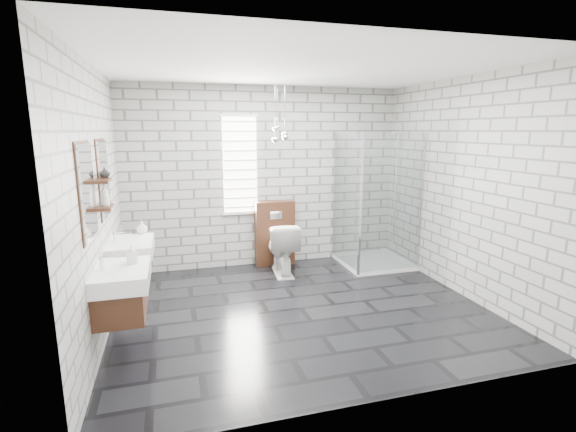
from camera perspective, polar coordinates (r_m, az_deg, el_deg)
name	(u,v)px	position (r m, az deg, el deg)	size (l,w,h in m)	color
floor	(301,309)	(5.03, 1.82, -12.61)	(4.20, 3.60, 0.02)	black
ceiling	(303,66)	(4.63, 2.05, 19.76)	(4.20, 3.60, 0.02)	white
wall_back	(266,178)	(6.37, -3.02, 5.27)	(4.20, 0.02, 2.70)	#A7A7A1
wall_front	(380,233)	(3.00, 12.47, -2.24)	(4.20, 0.02, 2.70)	#A7A7A1
wall_left	(96,204)	(4.48, -24.72, 1.52)	(0.02, 3.60, 2.70)	#A7A7A1
wall_right	(463,188)	(5.64, 22.84, 3.55)	(0.02, 3.60, 2.70)	#A7A7A1
vanity_left	(117,279)	(4.06, -22.34, -7.92)	(0.47, 0.70, 1.57)	#442414
vanity_right	(127,250)	(4.97, -21.14, -4.30)	(0.47, 0.70, 1.57)	#442414
shelf_lower	(105,207)	(4.43, -23.77, 1.09)	(0.14, 0.30, 0.03)	#442414
shelf_upper	(102,181)	(4.39, -24.04, 4.42)	(0.14, 0.30, 0.03)	#442414
window	(240,165)	(6.25, -6.59, 6.93)	(0.56, 0.05, 1.48)	white
cistern_panel	(275,233)	(6.44, -1.84, -2.33)	(0.60, 0.20, 1.00)	#442414
flush_plate	(276,215)	(6.28, -1.63, 0.10)	(0.18, 0.01, 0.12)	silver
shower_enclosure	(372,235)	(6.45, 11.46, -2.52)	(1.00, 1.00, 2.03)	white
pendant_cluster	(279,132)	(5.93, -1.19, 11.37)	(0.25, 0.23, 0.81)	silver
toilet	(282,248)	(6.06, -0.83, -4.38)	(0.43, 0.75, 0.77)	white
soap_bottle_a	(132,254)	(4.10, -20.60, -4.92)	(0.08, 0.08, 0.18)	#B2B2B2
soap_bottle_b	(142,227)	(5.24, -19.36, -1.46)	(0.12, 0.12, 0.15)	#B2B2B2
soap_bottle_c	(105,195)	(4.40, -23.79, 2.66)	(0.08, 0.08, 0.22)	#B2B2B2
vase	(105,173)	(4.50, -23.79, 5.44)	(0.10, 0.10, 0.10)	#B2B2B2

